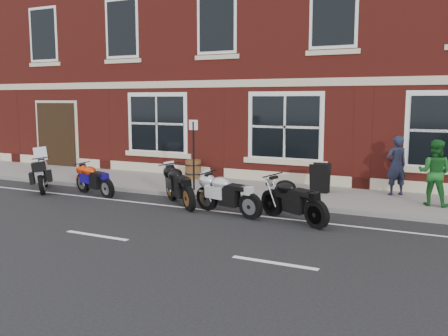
{
  "coord_description": "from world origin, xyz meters",
  "views": [
    {
      "loc": [
        6.98,
        -10.98,
        2.85
      ],
      "look_at": [
        0.72,
        1.6,
        0.92
      ],
      "focal_mm": 40.0,
      "sensor_mm": 36.0,
      "label": 1
    }
  ],
  "objects_px": {
    "moto_sport_silver": "(228,193)",
    "pedestrian_right": "(434,173)",
    "parking_sign": "(194,150)",
    "moto_sport_red": "(95,179)",
    "pedestrian_left": "(396,165)",
    "barrel_planter": "(193,169)",
    "moto_touring_silver": "(44,173)",
    "a_board_sign": "(320,178)",
    "moto_sport_black": "(180,184)",
    "moto_naked_black": "(293,198)"
  },
  "relations": [
    {
      "from": "moto_touring_silver",
      "to": "barrel_planter",
      "type": "xyz_separation_m",
      "value": [
        3.38,
        3.57,
        -0.1
      ]
    },
    {
      "from": "moto_sport_red",
      "to": "moto_sport_black",
      "type": "distance_m",
      "value": 3.07
    },
    {
      "from": "moto_sport_red",
      "to": "moto_sport_silver",
      "type": "xyz_separation_m",
      "value": [
        4.71,
        -0.51,
        0.05
      ]
    },
    {
      "from": "moto_sport_red",
      "to": "moto_sport_black",
      "type": "relative_size",
      "value": 1.06
    },
    {
      "from": "pedestrian_right",
      "to": "moto_touring_silver",
      "type": "bearing_deg",
      "value": 20.67
    },
    {
      "from": "moto_sport_red",
      "to": "pedestrian_left",
      "type": "xyz_separation_m",
      "value": [
        8.2,
        3.38,
        0.48
      ]
    },
    {
      "from": "moto_sport_silver",
      "to": "barrel_planter",
      "type": "relative_size",
      "value": 3.18
    },
    {
      "from": "moto_sport_red",
      "to": "pedestrian_right",
      "type": "xyz_separation_m",
      "value": [
        9.28,
        2.32,
        0.48
      ]
    },
    {
      "from": "pedestrian_right",
      "to": "a_board_sign",
      "type": "xyz_separation_m",
      "value": [
        -3.13,
        0.4,
        -0.42
      ]
    },
    {
      "from": "moto_touring_silver",
      "to": "moto_sport_black",
      "type": "bearing_deg",
      "value": -42.9
    },
    {
      "from": "moto_sport_silver",
      "to": "parking_sign",
      "type": "relative_size",
      "value": 0.97
    },
    {
      "from": "moto_touring_silver",
      "to": "a_board_sign",
      "type": "bearing_deg",
      "value": -23.91
    },
    {
      "from": "pedestrian_left",
      "to": "barrel_planter",
      "type": "height_order",
      "value": "pedestrian_left"
    },
    {
      "from": "moto_sport_black",
      "to": "pedestrian_left",
      "type": "distance_m",
      "value": 6.21
    },
    {
      "from": "moto_sport_red",
      "to": "parking_sign",
      "type": "relative_size",
      "value": 0.88
    },
    {
      "from": "moto_sport_black",
      "to": "a_board_sign",
      "type": "distance_m",
      "value": 4.18
    },
    {
      "from": "moto_touring_silver",
      "to": "moto_sport_silver",
      "type": "relative_size",
      "value": 0.76
    },
    {
      "from": "pedestrian_right",
      "to": "a_board_sign",
      "type": "height_order",
      "value": "pedestrian_right"
    },
    {
      "from": "parking_sign",
      "to": "a_board_sign",
      "type": "bearing_deg",
      "value": 21.54
    },
    {
      "from": "moto_naked_black",
      "to": "pedestrian_left",
      "type": "relative_size",
      "value": 1.15
    },
    {
      "from": "moto_naked_black",
      "to": "barrel_planter",
      "type": "bearing_deg",
      "value": 79.91
    },
    {
      "from": "moto_sport_red",
      "to": "pedestrian_left",
      "type": "distance_m",
      "value": 8.88
    },
    {
      "from": "moto_touring_silver",
      "to": "moto_sport_black",
      "type": "height_order",
      "value": "moto_touring_silver"
    },
    {
      "from": "moto_sport_red",
      "to": "pedestrian_right",
      "type": "distance_m",
      "value": 9.58
    },
    {
      "from": "moto_sport_silver",
      "to": "pedestrian_right",
      "type": "distance_m",
      "value": 5.4
    },
    {
      "from": "pedestrian_right",
      "to": "barrel_planter",
      "type": "distance_m",
      "value": 7.96
    },
    {
      "from": "moto_sport_red",
      "to": "pedestrian_right",
      "type": "bearing_deg",
      "value": -58.34
    },
    {
      "from": "moto_sport_red",
      "to": "moto_sport_black",
      "type": "xyz_separation_m",
      "value": [
        3.07,
        -0.09,
        0.07
      ]
    },
    {
      "from": "pedestrian_left",
      "to": "parking_sign",
      "type": "relative_size",
      "value": 0.81
    },
    {
      "from": "moto_touring_silver",
      "to": "moto_naked_black",
      "type": "xyz_separation_m",
      "value": [
        8.38,
        -0.4,
        0.02
      ]
    },
    {
      "from": "barrel_planter",
      "to": "moto_sport_black",
      "type": "bearing_deg",
      "value": -65.18
    },
    {
      "from": "pedestrian_left",
      "to": "a_board_sign",
      "type": "xyz_separation_m",
      "value": [
        -2.04,
        -0.65,
        -0.42
      ]
    },
    {
      "from": "pedestrian_left",
      "to": "moto_naked_black",
      "type": "bearing_deg",
      "value": 27.76
    },
    {
      "from": "pedestrian_right",
      "to": "a_board_sign",
      "type": "distance_m",
      "value": 3.18
    },
    {
      "from": "moto_sport_black",
      "to": "barrel_planter",
      "type": "height_order",
      "value": "moto_sport_black"
    },
    {
      "from": "pedestrian_left",
      "to": "parking_sign",
      "type": "distance_m",
      "value": 5.94
    },
    {
      "from": "parking_sign",
      "to": "moto_sport_red",
      "type": "bearing_deg",
      "value": -147.63
    },
    {
      "from": "pedestrian_right",
      "to": "moto_sport_red",
      "type": "bearing_deg",
      "value": 22.52
    },
    {
      "from": "pedestrian_right",
      "to": "parking_sign",
      "type": "height_order",
      "value": "parking_sign"
    },
    {
      "from": "moto_sport_red",
      "to": "moto_sport_silver",
      "type": "relative_size",
      "value": 0.91
    },
    {
      "from": "a_board_sign",
      "to": "barrel_planter",
      "type": "xyz_separation_m",
      "value": [
        -4.74,
        0.74,
        -0.12
      ]
    },
    {
      "from": "moto_sport_red",
      "to": "moto_sport_silver",
      "type": "height_order",
      "value": "moto_sport_silver"
    },
    {
      "from": "moto_sport_silver",
      "to": "moto_naked_black",
      "type": "bearing_deg",
      "value": -73.84
    },
    {
      "from": "moto_sport_silver",
      "to": "pedestrian_right",
      "type": "xyz_separation_m",
      "value": [
        4.57,
        2.84,
        0.44
      ]
    },
    {
      "from": "moto_sport_silver",
      "to": "pedestrian_left",
      "type": "bearing_deg",
      "value": -25.92
    },
    {
      "from": "moto_naked_black",
      "to": "pedestrian_left",
      "type": "xyz_separation_m",
      "value": [
        1.78,
        3.89,
        0.42
      ]
    },
    {
      "from": "moto_touring_silver",
      "to": "parking_sign",
      "type": "bearing_deg",
      "value": -23.81
    },
    {
      "from": "barrel_planter",
      "to": "moto_sport_silver",
      "type": "bearing_deg",
      "value": -50.44
    },
    {
      "from": "pedestrian_left",
      "to": "barrel_planter",
      "type": "distance_m",
      "value": 6.8
    },
    {
      "from": "moto_sport_silver",
      "to": "pedestrian_left",
      "type": "distance_m",
      "value": 5.25
    }
  ]
}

